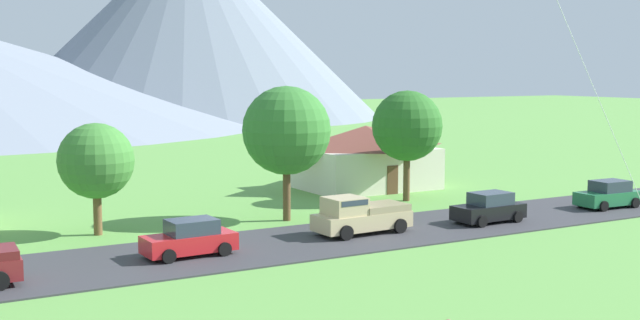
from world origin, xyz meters
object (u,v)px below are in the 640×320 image
at_px(tree_right_of_center, 407,126).
at_px(tree_center, 286,131).
at_px(parked_car_black_mid_east, 489,208).
at_px(house_left_center, 366,156).
at_px(tree_left_of_center, 96,161).
at_px(parked_car_red_west_end, 190,239).
at_px(pickup_truck_sand_east_side, 360,215).
at_px(parked_car_green_east_end, 609,195).

bearing_deg(tree_right_of_center, tree_center, -167.14).
bearing_deg(parked_car_black_mid_east, house_left_center, 84.40).
xyz_separation_m(tree_left_of_center, parked_car_red_west_end, (2.37, -7.18, -3.01)).
relative_size(tree_center, pickup_truck_sand_east_side, 1.46).
xyz_separation_m(house_left_center, parked_car_green_east_end, (8.31, -14.92, -1.50)).
bearing_deg(pickup_truck_sand_east_side, tree_right_of_center, 42.13).
bearing_deg(pickup_truck_sand_east_side, parked_car_red_west_end, -177.80).
distance_m(tree_center, parked_car_black_mid_east, 12.19).
bearing_deg(tree_center, tree_right_of_center, 12.86).
height_order(parked_car_black_mid_east, pickup_truck_sand_east_side, pickup_truck_sand_east_side).
relative_size(parked_car_red_west_end, parked_car_black_mid_east, 1.00).
xyz_separation_m(parked_car_red_west_end, pickup_truck_sand_east_side, (9.48, 0.36, 0.19)).
xyz_separation_m(house_left_center, tree_right_of_center, (-0.83, -6.24, 2.57)).
distance_m(house_left_center, tree_left_of_center, 22.56).
relative_size(tree_center, parked_car_red_west_end, 1.80).
relative_size(tree_right_of_center, parked_car_red_west_end, 1.70).
xyz_separation_m(parked_car_black_mid_east, parked_car_green_east_end, (9.78, 0.05, 0.00)).
bearing_deg(tree_center, tree_left_of_center, 172.85).
relative_size(house_left_center, parked_car_green_east_end, 2.33).
height_order(house_left_center, tree_right_of_center, tree_right_of_center).
xyz_separation_m(tree_left_of_center, tree_center, (10.42, -1.31, 1.28)).
distance_m(tree_left_of_center, parked_car_red_west_end, 8.14).
height_order(house_left_center, pickup_truck_sand_east_side, house_left_center).
relative_size(tree_center, parked_car_green_east_end, 1.81).
distance_m(tree_left_of_center, parked_car_green_east_end, 30.76).
bearing_deg(tree_left_of_center, parked_car_black_mid_east, -21.30).
height_order(tree_left_of_center, parked_car_green_east_end, tree_left_of_center).
distance_m(tree_center, pickup_truck_sand_east_side, 7.01).
relative_size(house_left_center, tree_left_of_center, 1.69).
height_order(parked_car_red_west_end, parked_car_green_east_end, same).
bearing_deg(parked_car_green_east_end, pickup_truck_sand_east_side, 177.18).
relative_size(tree_right_of_center, parked_car_black_mid_east, 1.70).
relative_size(parked_car_black_mid_east, parked_car_green_east_end, 1.00).
height_order(house_left_center, parked_car_red_west_end, house_left_center).
height_order(house_left_center, parked_car_black_mid_east, house_left_center).
bearing_deg(parked_car_red_west_end, parked_car_black_mid_east, -1.83).
relative_size(house_left_center, pickup_truck_sand_east_side, 1.88).
relative_size(tree_center, tree_right_of_center, 1.06).
bearing_deg(parked_car_green_east_end, tree_center, 161.62).
xyz_separation_m(tree_center, tree_right_of_center, (10.06, 2.30, -0.22)).
bearing_deg(pickup_truck_sand_east_side, parked_car_black_mid_east, -6.59).
bearing_deg(parked_car_black_mid_east, pickup_truck_sand_east_side, 173.41).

